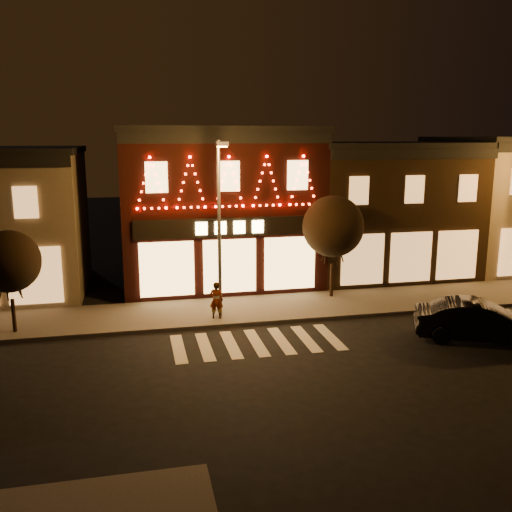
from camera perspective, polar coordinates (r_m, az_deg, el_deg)
name	(u,v)px	position (r m, az deg, el deg)	size (l,w,h in m)	color
ground	(284,387)	(18.42, 2.82, -13.09)	(120.00, 120.00, 0.00)	black
sidewalk_far	(280,307)	(26.10, 2.45, -5.23)	(44.00, 4.00, 0.15)	#47423D
building_pulp	(217,205)	(30.60, -4.01, 5.15)	(10.20, 8.34, 8.30)	black
building_right_a	(379,208)	(33.39, 12.39, 4.78)	(9.20, 8.28, 7.50)	#312011
streetlamp_mid	(220,216)	(23.49, -3.71, 4.06)	(0.48, 1.72, 7.53)	#59595E
tree_left	(9,262)	(23.99, -23.78, -0.52)	(2.46, 2.46, 4.11)	black
tree_right	(333,226)	(27.14, 7.83, 2.99)	(2.95, 2.95, 4.93)	black
dark_sedan	(479,321)	(23.59, 21.70, -6.16)	(1.69, 4.84, 1.59)	black
pedestrian	(216,300)	(24.16, -4.04, -4.49)	(0.59, 0.39, 1.61)	gray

